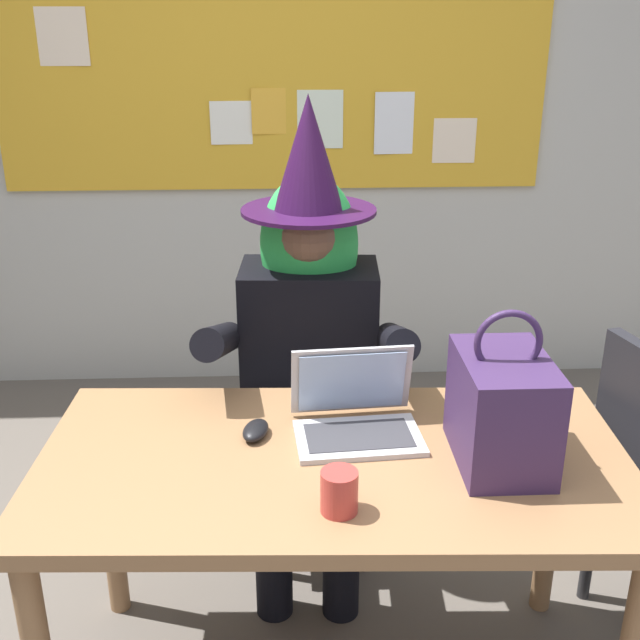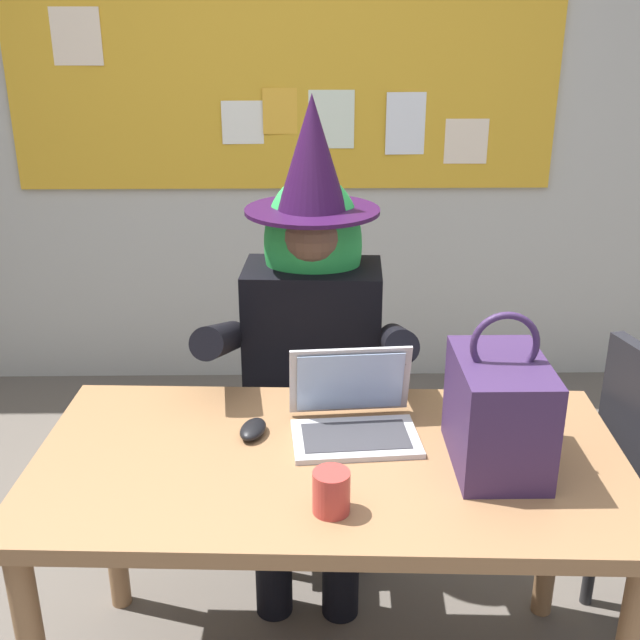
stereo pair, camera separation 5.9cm
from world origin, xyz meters
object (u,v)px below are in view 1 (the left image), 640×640
at_px(computer_mouse, 256,430).
at_px(coffee_mug, 339,492).
at_px(handbag, 502,409).
at_px(desk_main, 333,488).
at_px(chair_at_desk, 309,395).
at_px(laptop, 356,415).
at_px(person_costumed, 309,327).

xyz_separation_m(computer_mouse, coffee_mug, (0.19, -0.32, 0.03)).
bearing_deg(handbag, desk_main, 175.55).
height_order(desk_main, handbag, handbag).
xyz_separation_m(desk_main, chair_at_desk, (-0.04, 0.72, -0.12)).
bearing_deg(laptop, person_costumed, 97.33).
xyz_separation_m(desk_main, person_costumed, (-0.04, 0.60, 0.18)).
bearing_deg(handbag, chair_at_desk, 119.25).
distance_m(handbag, coffee_mug, 0.44).
bearing_deg(coffee_mug, computer_mouse, 120.17).
relative_size(chair_at_desk, computer_mouse, 8.74).
relative_size(desk_main, laptop, 4.40).
height_order(computer_mouse, handbag, handbag).
distance_m(desk_main, chair_at_desk, 0.73).
xyz_separation_m(chair_at_desk, person_costumed, (-0.00, -0.12, 0.30)).
bearing_deg(computer_mouse, desk_main, -14.06).
bearing_deg(person_costumed, handbag, 37.22).
height_order(desk_main, coffee_mug, coffee_mug).
distance_m(person_costumed, laptop, 0.50).
height_order(person_costumed, coffee_mug, person_costumed).
distance_m(laptop, handbag, 0.36).
bearing_deg(person_costumed, coffee_mug, 5.83).
bearing_deg(coffee_mug, desk_main, 89.35).
distance_m(desk_main, handbag, 0.45).
xyz_separation_m(laptop, coffee_mug, (-0.06, -0.33, 0.00)).
bearing_deg(desk_main, chair_at_desk, 92.83).
xyz_separation_m(person_costumed, computer_mouse, (-0.15, -0.50, -0.07)).
height_order(computer_mouse, coffee_mug, coffee_mug).
height_order(desk_main, person_costumed, person_costumed).
relative_size(laptop, handbag, 0.86).
bearing_deg(desk_main, computer_mouse, 151.37).
bearing_deg(computer_mouse, coffee_mug, -45.26).
distance_m(chair_at_desk, coffee_mug, 0.97).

